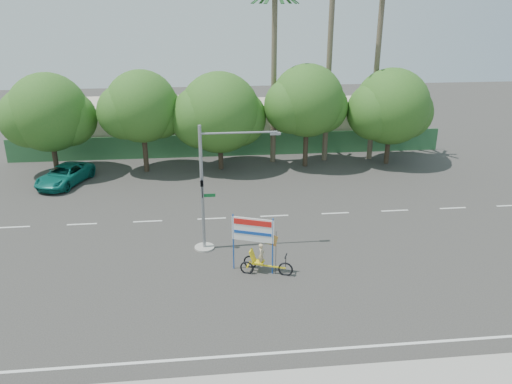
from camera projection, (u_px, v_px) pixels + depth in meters
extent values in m
plane|color=#33302D|center=(257.00, 283.00, 24.34)|extent=(120.00, 120.00, 0.00)
cube|color=#336B3D|center=(230.00, 145.00, 43.93)|extent=(38.00, 0.08, 2.00)
cube|color=beige|center=(121.00, 125.00, 46.75)|extent=(12.00, 8.00, 4.00)
cube|color=beige|center=(310.00, 122.00, 48.61)|extent=(14.00, 8.00, 3.60)
cylinder|color=#473828|center=(54.00, 153.00, 39.01)|extent=(0.40, 0.40, 3.52)
sphere|color=#185118|center=(48.00, 112.00, 37.86)|extent=(6.00, 6.00, 6.00)
sphere|color=#185118|center=(69.00, 118.00, 38.48)|extent=(4.32, 4.32, 4.32)
sphere|color=#185118|center=(30.00, 118.00, 37.61)|extent=(4.56, 4.56, 4.56)
cylinder|color=#473828|center=(145.00, 149.00, 39.67)|extent=(0.40, 0.40, 3.74)
sphere|color=#185118|center=(142.00, 106.00, 38.45)|extent=(5.60, 5.60, 5.60)
sphere|color=#185118|center=(159.00, 113.00, 39.07)|extent=(4.03, 4.03, 4.03)
sphere|color=#185118|center=(125.00, 112.00, 38.21)|extent=(4.26, 4.26, 4.26)
cylinder|color=#473828|center=(221.00, 149.00, 40.34)|extent=(0.40, 0.40, 3.30)
sphere|color=#185118|center=(220.00, 113.00, 39.27)|extent=(6.40, 6.40, 6.40)
sphere|color=#185118|center=(238.00, 118.00, 39.88)|extent=(4.61, 4.61, 4.61)
sphere|color=#185118|center=(201.00, 117.00, 39.00)|extent=(4.86, 4.86, 4.86)
cylinder|color=#473828|center=(306.00, 143.00, 40.94)|extent=(0.40, 0.40, 3.87)
sphere|color=#185118|center=(307.00, 101.00, 39.67)|extent=(5.80, 5.80, 5.80)
sphere|color=#185118|center=(322.00, 107.00, 40.30)|extent=(4.18, 4.18, 4.18)
sphere|color=#185118|center=(292.00, 106.00, 39.44)|extent=(4.41, 4.41, 4.41)
cylinder|color=#473828|center=(388.00, 144.00, 41.71)|extent=(0.40, 0.40, 3.43)
sphere|color=#185118|center=(391.00, 106.00, 40.59)|extent=(6.20, 6.20, 6.20)
sphere|color=#185118|center=(406.00, 112.00, 41.20)|extent=(4.46, 4.46, 4.46)
sphere|color=#185118|center=(376.00, 111.00, 40.33)|extent=(4.71, 4.71, 4.71)
cylinder|color=#70604C|center=(329.00, 59.00, 40.17)|extent=(0.44, 0.44, 17.00)
cylinder|color=#70604C|center=(376.00, 71.00, 40.92)|extent=(0.44, 0.44, 15.00)
cylinder|color=#70604C|center=(274.00, 79.00, 40.26)|extent=(0.44, 0.44, 14.00)
cylinder|color=gray|center=(204.00, 247.00, 27.78)|extent=(1.10, 1.10, 0.10)
cylinder|color=gray|center=(202.00, 190.00, 26.54)|extent=(0.18, 0.18, 7.00)
cylinder|color=gray|center=(239.00, 133.00, 25.64)|extent=(4.00, 0.10, 0.10)
cube|color=gray|center=(275.00, 134.00, 25.87)|extent=(0.55, 0.20, 0.12)
imported|color=black|center=(202.00, 189.00, 26.30)|extent=(0.16, 0.20, 1.00)
cube|color=#14662D|center=(209.00, 195.00, 26.70)|extent=(0.70, 0.04, 0.18)
torus|color=black|center=(286.00, 269.00, 24.94)|extent=(0.75, 0.36, 0.77)
torus|color=black|center=(250.00, 262.00, 25.69)|extent=(0.70, 0.33, 0.72)
torus|color=black|center=(247.00, 268.00, 25.12)|extent=(0.70, 0.33, 0.72)
cube|color=yellow|center=(267.00, 266.00, 25.14)|extent=(1.82, 0.75, 0.07)
cube|color=yellow|center=(249.00, 264.00, 25.40)|extent=(0.31, 0.66, 0.06)
cube|color=yellow|center=(258.00, 262.00, 25.20)|extent=(0.70, 0.65, 0.07)
cube|color=yellow|center=(252.00, 256.00, 25.15)|extent=(0.41, 0.53, 0.61)
cylinder|color=black|center=(286.00, 261.00, 24.78)|extent=(0.04, 0.04, 0.62)
cube|color=black|center=(286.00, 256.00, 24.67)|extent=(0.22, 0.49, 0.05)
imported|color=#CCB284|center=(262.00, 255.00, 25.00)|extent=(0.43, 0.52, 1.22)
cylinder|color=#1749B1|center=(233.00, 242.00, 25.16)|extent=(0.08, 0.08, 3.05)
cylinder|color=#1749B1|center=(273.00, 247.00, 24.67)|extent=(0.08, 0.08, 3.05)
cube|color=white|center=(253.00, 230.00, 24.63)|extent=(2.03, 0.82, 1.24)
cube|color=red|center=(253.00, 223.00, 24.46)|extent=(1.80, 0.70, 0.29)
cube|color=#1749B1|center=(253.00, 233.00, 24.66)|extent=(1.80, 0.70, 0.16)
cylinder|color=black|center=(276.00, 253.00, 24.76)|extent=(0.03, 0.03, 2.37)
cube|color=red|center=(268.00, 239.00, 24.59)|extent=(0.94, 0.38, 0.74)
imported|color=#0F6A5F|center=(65.00, 175.00, 37.23)|extent=(4.03, 5.73, 1.45)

